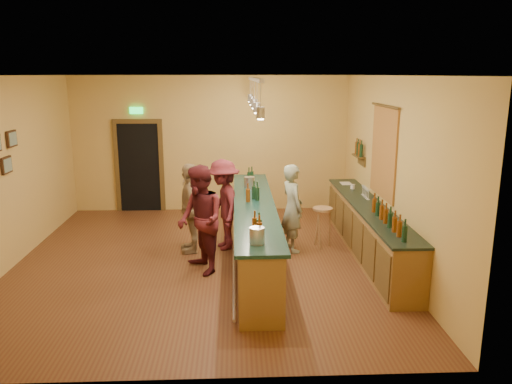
{
  "coord_description": "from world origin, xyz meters",
  "views": [
    {
      "loc": [
        0.56,
        -8.32,
        3.22
      ],
      "look_at": [
        0.94,
        0.2,
        1.2
      ],
      "focal_mm": 35.0,
      "sensor_mm": 36.0,
      "label": 1
    }
  ],
  "objects_px": {
    "customer_c": "(223,205)",
    "bar_stool": "(323,215)",
    "bartender": "(292,208)",
    "tasting_bar": "(254,228)",
    "customer_b": "(190,208)",
    "customer_a": "(200,220)",
    "back_counter": "(368,230)"
  },
  "relations": [
    {
      "from": "bartender",
      "to": "customer_a",
      "type": "bearing_deg",
      "value": 103.25
    },
    {
      "from": "customer_c",
      "to": "customer_a",
      "type": "bearing_deg",
      "value": -31.85
    },
    {
      "from": "back_counter",
      "to": "customer_c",
      "type": "bearing_deg",
      "value": 169.04
    },
    {
      "from": "back_counter",
      "to": "bar_stool",
      "type": "relative_size",
      "value": 5.9
    },
    {
      "from": "bartender",
      "to": "bar_stool",
      "type": "distance_m",
      "value": 0.65
    },
    {
      "from": "tasting_bar",
      "to": "bar_stool",
      "type": "distance_m",
      "value": 1.48
    },
    {
      "from": "tasting_bar",
      "to": "customer_c",
      "type": "height_order",
      "value": "customer_c"
    },
    {
      "from": "back_counter",
      "to": "bartender",
      "type": "distance_m",
      "value": 1.43
    },
    {
      "from": "back_counter",
      "to": "customer_b",
      "type": "relative_size",
      "value": 2.74
    },
    {
      "from": "customer_a",
      "to": "back_counter",
      "type": "bearing_deg",
      "value": 78.4
    },
    {
      "from": "customer_a",
      "to": "bar_stool",
      "type": "distance_m",
      "value": 2.51
    },
    {
      "from": "bartender",
      "to": "customer_b",
      "type": "relative_size",
      "value": 0.99
    },
    {
      "from": "tasting_bar",
      "to": "customer_c",
      "type": "xyz_separation_m",
      "value": [
        -0.55,
        0.69,
        0.24
      ]
    },
    {
      "from": "bartender",
      "to": "customer_c",
      "type": "distance_m",
      "value": 1.28
    },
    {
      "from": "customer_c",
      "to": "bar_stool",
      "type": "bearing_deg",
      "value": 74.48
    },
    {
      "from": "customer_b",
      "to": "tasting_bar",
      "type": "bearing_deg",
      "value": 56.5
    },
    {
      "from": "back_counter",
      "to": "bartender",
      "type": "xyz_separation_m",
      "value": [
        -1.35,
        0.32,
        0.33
      ]
    },
    {
      "from": "tasting_bar",
      "to": "customer_a",
      "type": "distance_m",
      "value": 1.06
    },
    {
      "from": "back_counter",
      "to": "customer_a",
      "type": "height_order",
      "value": "customer_a"
    },
    {
      "from": "tasting_bar",
      "to": "customer_c",
      "type": "distance_m",
      "value": 0.91
    },
    {
      "from": "back_counter",
      "to": "bartender",
      "type": "relative_size",
      "value": 2.78
    },
    {
      "from": "back_counter",
      "to": "tasting_bar",
      "type": "distance_m",
      "value": 2.08
    },
    {
      "from": "back_counter",
      "to": "customer_c",
      "type": "relative_size",
      "value": 2.67
    },
    {
      "from": "customer_a",
      "to": "customer_c",
      "type": "xyz_separation_m",
      "value": [
        0.35,
        1.17,
        -0.05
      ]
    },
    {
      "from": "customer_a",
      "to": "tasting_bar",
      "type": "bearing_deg",
      "value": 93.83
    },
    {
      "from": "customer_b",
      "to": "customer_c",
      "type": "height_order",
      "value": "customer_c"
    },
    {
      "from": "bartender",
      "to": "tasting_bar",
      "type": "bearing_deg",
      "value": 106.85
    },
    {
      "from": "customer_b",
      "to": "customer_a",
      "type": "bearing_deg",
      "value": 5.71
    },
    {
      "from": "back_counter",
      "to": "bar_stool",
      "type": "height_order",
      "value": "back_counter"
    },
    {
      "from": "bar_stool",
      "to": "back_counter",
      "type": "bearing_deg",
      "value": -33.19
    },
    {
      "from": "customer_b",
      "to": "customer_c",
      "type": "bearing_deg",
      "value": 95.06
    },
    {
      "from": "bartender",
      "to": "customer_c",
      "type": "height_order",
      "value": "customer_c"
    }
  ]
}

